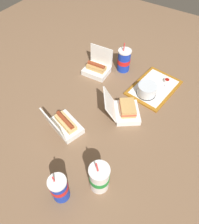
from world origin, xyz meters
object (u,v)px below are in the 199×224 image
at_px(clamshell_hotdog_back, 65,125).
at_px(clamshell_hotdog_left, 97,68).
at_px(plastic_fork, 166,83).
at_px(soda_cup_center, 124,60).
at_px(food_tray, 154,88).
at_px(ketchup_cup, 167,81).
at_px(soda_cup_left, 99,178).
at_px(soda_cup_front, 59,188).
at_px(clamshell_sandwich_front, 125,110).
at_px(cake_container, 147,90).

height_order(clamshell_hotdog_back, clamshell_hotdog_left, clamshell_hotdog_left).
distance_m(plastic_fork, soda_cup_center, 0.35).
relative_size(plastic_fork, soda_cup_center, 0.48).
height_order(food_tray, soda_cup_center, soda_cup_center).
distance_m(ketchup_cup, soda_cup_left, 0.88).
height_order(food_tray, plastic_fork, plastic_fork).
bearing_deg(plastic_fork, soda_cup_front, -17.50).
bearing_deg(soda_cup_left, clamshell_hotdog_left, -145.81).
bearing_deg(ketchup_cup, clamshell_sandwich_front, -14.88).
xyz_separation_m(clamshell_hotdog_back, clamshell_hotdog_left, (-0.54, -0.12, 0.00)).
xyz_separation_m(plastic_fork, soda_cup_left, (0.87, -0.00, 0.07)).
xyz_separation_m(cake_container, plastic_fork, (-0.18, 0.08, -0.03)).
xyz_separation_m(food_tray, clamshell_hotdog_back, (0.61, -0.31, 0.03)).
xyz_separation_m(clamshell_hotdog_back, soda_cup_front, (0.32, 0.23, 0.05)).
bearing_deg(food_tray, clamshell_hotdog_back, -26.52).
height_order(plastic_fork, clamshell_sandwich_front, clamshell_sandwich_front).
bearing_deg(clamshell_sandwich_front, soda_cup_left, 13.48).
bearing_deg(soda_cup_front, clamshell_hotdog_back, -143.81).
bearing_deg(soda_cup_front, soda_cup_center, -168.05).
distance_m(ketchup_cup, soda_cup_center, 0.34).
xyz_separation_m(food_tray, clamshell_hotdog_left, (0.08, -0.43, 0.04)).
height_order(food_tray, clamshell_sandwich_front, clamshell_sandwich_front).
bearing_deg(soda_cup_center, clamshell_sandwich_front, 30.44).
height_order(plastic_fork, soda_cup_left, soda_cup_left).
xyz_separation_m(food_tray, ketchup_cup, (-0.09, 0.05, 0.02)).
bearing_deg(soda_cup_front, cake_container, 176.34).
bearing_deg(soda_cup_front, food_tray, 175.52).
relative_size(cake_container, clamshell_sandwich_front, 0.46).
relative_size(clamshell_hotdog_back, soda_cup_front, 1.04).
bearing_deg(clamshell_hotdog_back, ketchup_cup, 153.09).
relative_size(food_tray, clamshell_hotdog_left, 2.11).
distance_m(cake_container, soda_cup_center, 0.31).
bearing_deg(soda_cup_center, clamshell_hotdog_left, -46.96).
relative_size(clamshell_hotdog_back, soda_cup_center, 1.03).
bearing_deg(soda_cup_center, ketchup_cup, 95.41).
bearing_deg(soda_cup_left, clamshell_hotdog_back, -116.16).
bearing_deg(cake_container, food_tray, 168.26).
height_order(soda_cup_left, soda_cup_center, soda_cup_left).
bearing_deg(ketchup_cup, soda_cup_front, -6.99).
relative_size(plastic_fork, clamshell_sandwich_front, 0.39).
height_order(clamshell_sandwich_front, soda_cup_front, soda_cup_front).
bearing_deg(clamshell_sandwich_front, soda_cup_front, -1.43).
xyz_separation_m(ketchup_cup, soda_cup_center, (0.03, -0.34, 0.06)).
xyz_separation_m(ketchup_cup, soda_cup_front, (1.02, -0.13, 0.06)).
distance_m(clamshell_hotdog_back, soda_cup_left, 0.40).
distance_m(soda_cup_left, soda_cup_center, 0.91).
relative_size(clamshell_hotdog_left, soda_cup_front, 0.83).
relative_size(food_tray, clamshell_sandwich_front, 1.41).
xyz_separation_m(cake_container, clamshell_sandwich_front, (0.23, -0.04, -0.01)).
distance_m(clamshell_hotdog_left, soda_cup_left, 0.86).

